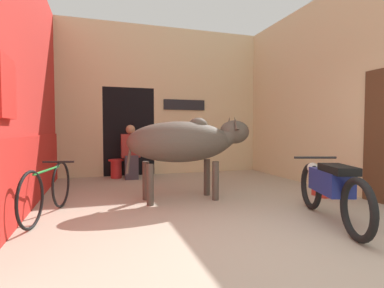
% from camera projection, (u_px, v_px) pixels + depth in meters
% --- Properties ---
extents(ground_plane, '(30.00, 30.00, 0.00)m').
position_uv_depth(ground_plane, '(280.00, 250.00, 2.85)').
color(ground_plane, tan).
extents(wall_left_shopfront, '(0.25, 5.20, 3.78)m').
position_uv_depth(wall_left_shopfront, '(24.00, 84.00, 4.43)').
color(wall_left_shopfront, red).
rests_on(wall_left_shopfront, ground_plane).
extents(wall_back_with_doorway, '(5.17, 0.93, 3.78)m').
position_uv_depth(wall_back_with_doorway, '(150.00, 112.00, 7.87)').
color(wall_back_with_doorway, beige).
rests_on(wall_back_with_doorway, ground_plane).
extents(wall_right_with_door, '(0.22, 5.20, 3.78)m').
position_uv_depth(wall_right_with_door, '(323.00, 94.00, 6.00)').
color(wall_right_with_door, beige).
rests_on(wall_right_with_door, ground_plane).
extents(cow, '(2.13, 0.73, 1.39)m').
position_uv_depth(cow, '(187.00, 142.00, 4.90)').
color(cow, '#4C4238').
rests_on(cow, ground_plane).
extents(motorcycle_near, '(0.79, 1.86, 0.78)m').
position_uv_depth(motorcycle_near, '(330.00, 187.00, 3.69)').
color(motorcycle_near, black).
rests_on(motorcycle_near, ground_plane).
extents(bicycle, '(0.51, 1.65, 0.70)m').
position_uv_depth(bicycle, '(48.00, 190.00, 3.94)').
color(bicycle, black).
rests_on(bicycle, ground_plane).
extents(shopkeeper_seated, '(0.43, 0.34, 1.26)m').
position_uv_depth(shopkeeper_seated, '(131.00, 151.00, 6.99)').
color(shopkeeper_seated, '#3D3842').
rests_on(shopkeeper_seated, ground_plane).
extents(plastic_stool, '(0.36, 0.36, 0.45)m').
position_uv_depth(plastic_stool, '(116.00, 168.00, 7.09)').
color(plastic_stool, red).
rests_on(plastic_stool, ground_plane).
extents(crate, '(0.44, 0.32, 0.28)m').
position_uv_depth(crate, '(328.00, 188.00, 5.19)').
color(crate, red).
rests_on(crate, ground_plane).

